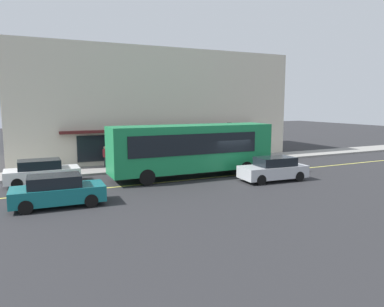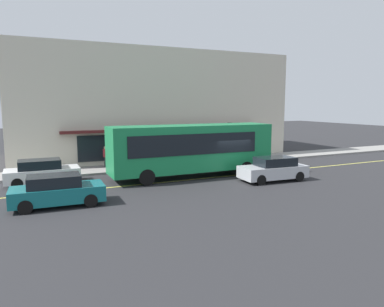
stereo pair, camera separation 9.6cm
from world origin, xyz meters
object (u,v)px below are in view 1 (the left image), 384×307
at_px(traffic_light, 230,132).
at_px(car_white, 42,172).
at_px(car_silver, 273,169).
at_px(bus, 193,148).
at_px(car_teal, 57,191).
at_px(pedestrian_by_curb, 105,155).

xyz_separation_m(traffic_light, car_white, (-14.61, -2.07, -1.79)).
distance_m(car_silver, car_white, 14.44).
bearing_deg(traffic_light, car_white, -171.92).
relative_size(traffic_light, car_silver, 0.73).
distance_m(bus, car_teal, 9.58).
bearing_deg(car_white, pedestrian_by_curb, 37.91).
distance_m(bus, pedestrian_by_curb, 7.32).
distance_m(bus, traffic_light, 6.74).
distance_m(car_silver, car_teal, 13.04).
bearing_deg(car_silver, traffic_light, 81.05).
height_order(traffic_light, car_white, traffic_light).
distance_m(car_white, pedestrian_by_curb, 5.84).
bearing_deg(car_silver, car_white, 158.81).
relative_size(car_teal, pedestrian_by_curb, 2.77).
bearing_deg(car_teal, pedestrian_by_curb, 65.18).
distance_m(bus, car_white, 9.56).
xyz_separation_m(traffic_light, pedestrian_by_curb, (-10.01, 1.51, -1.45)).
xyz_separation_m(car_white, pedestrian_by_curb, (4.60, 3.58, 0.35)).
height_order(car_silver, car_teal, same).
xyz_separation_m(traffic_light, car_silver, (-1.15, -7.29, -1.79)).
bearing_deg(car_white, car_silver, -21.19).
relative_size(car_silver, pedestrian_by_curb, 2.79).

